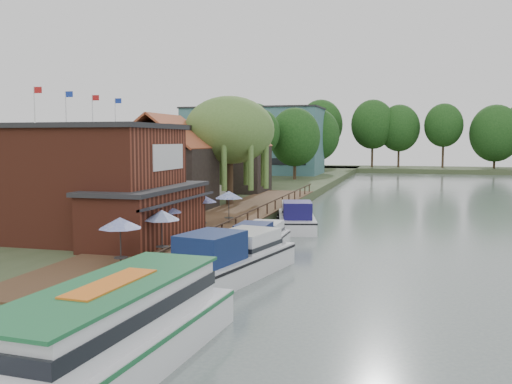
% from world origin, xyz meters
% --- Properties ---
extents(ground, '(260.00, 260.00, 0.00)m').
position_xyz_m(ground, '(0.00, 0.00, 0.00)').
color(ground, '#525F5E').
rests_on(ground, ground).
extents(land_bank, '(50.00, 140.00, 1.00)m').
position_xyz_m(land_bank, '(-30.00, 35.00, 0.50)').
color(land_bank, '#384728').
rests_on(land_bank, ground).
extents(quay_deck, '(6.00, 50.00, 0.10)m').
position_xyz_m(quay_deck, '(-8.00, 10.00, 1.05)').
color(quay_deck, '#47301E').
rests_on(quay_deck, land_bank).
extents(quay_rail, '(0.20, 49.00, 1.00)m').
position_xyz_m(quay_rail, '(-5.30, 10.50, 1.50)').
color(quay_rail, black).
rests_on(quay_rail, land_bank).
extents(pub, '(20.00, 11.00, 7.30)m').
position_xyz_m(pub, '(-14.00, -1.00, 4.65)').
color(pub, maroon).
rests_on(pub, land_bank).
extents(hotel_block, '(25.40, 12.40, 12.30)m').
position_xyz_m(hotel_block, '(-22.00, 70.00, 7.15)').
color(hotel_block, '#38666B').
rests_on(hotel_block, land_bank).
extents(cottage_a, '(8.60, 7.60, 8.50)m').
position_xyz_m(cottage_a, '(-15.00, 14.00, 5.25)').
color(cottage_a, black).
rests_on(cottage_a, land_bank).
extents(cottage_b, '(9.60, 8.60, 8.50)m').
position_xyz_m(cottage_b, '(-18.00, 24.00, 5.25)').
color(cottage_b, beige).
rests_on(cottage_b, land_bank).
extents(cottage_c, '(7.60, 7.60, 8.50)m').
position_xyz_m(cottage_c, '(-14.00, 33.00, 5.25)').
color(cottage_c, black).
rests_on(cottage_c, land_bank).
extents(willow, '(8.60, 8.60, 10.43)m').
position_xyz_m(willow, '(-10.50, 19.00, 6.21)').
color(willow, '#476B2D').
rests_on(willow, land_bank).
extents(umbrella_0, '(2.14, 2.14, 2.38)m').
position_xyz_m(umbrella_0, '(-7.59, -7.94, 2.29)').
color(umbrella_0, '#1B3098').
rests_on(umbrella_0, quay_deck).
extents(umbrella_1, '(2.01, 2.01, 2.38)m').
position_xyz_m(umbrella_1, '(-6.83, -4.72, 2.29)').
color(umbrella_1, navy).
rests_on(umbrella_1, quay_deck).
extents(umbrella_2, '(2.10, 2.10, 2.38)m').
position_xyz_m(umbrella_2, '(-7.99, -1.70, 2.29)').
color(umbrella_2, navy).
rests_on(umbrella_2, quay_deck).
extents(umbrella_3, '(2.16, 2.16, 2.38)m').
position_xyz_m(umbrella_3, '(-7.87, 4.32, 2.29)').
color(umbrella_3, navy).
rests_on(umbrella_3, quay_deck).
extents(umbrella_4, '(2.12, 2.12, 2.38)m').
position_xyz_m(umbrella_4, '(-6.83, 7.25, 2.29)').
color(umbrella_4, '#1C399A').
rests_on(umbrella_4, quay_deck).
extents(cruiser_0, '(5.76, 11.38, 2.68)m').
position_xyz_m(cruiser_0, '(-2.88, -4.65, 1.34)').
color(cruiser_0, silver).
rests_on(cruiser_0, ground).
extents(cruiser_1, '(2.93, 8.93, 2.12)m').
position_xyz_m(cruiser_1, '(-3.11, 2.22, 1.06)').
color(cruiser_1, white).
rests_on(cruiser_1, ground).
extents(cruiser_2, '(5.39, 10.43, 2.42)m').
position_xyz_m(cruiser_2, '(-2.77, 12.83, 1.21)').
color(cruiser_2, silver).
rests_on(cruiser_2, ground).
extents(tour_boat, '(4.60, 13.55, 2.91)m').
position_xyz_m(tour_boat, '(-2.81, -18.13, 1.45)').
color(tour_boat, silver).
rests_on(tour_boat, ground).
extents(swan, '(0.44, 0.44, 0.44)m').
position_xyz_m(swan, '(-3.14, -10.44, 0.22)').
color(swan, white).
rests_on(swan, ground).
extents(bank_tree_0, '(7.19, 7.19, 10.82)m').
position_xyz_m(bank_tree_0, '(-15.61, 41.05, 6.41)').
color(bank_tree_0, '#143811').
rests_on(bank_tree_0, land_bank).
extents(bank_tree_1, '(6.18, 6.18, 10.95)m').
position_xyz_m(bank_tree_1, '(-15.72, 50.34, 6.47)').
color(bank_tree_1, '#143811').
rests_on(bank_tree_1, land_bank).
extents(bank_tree_2, '(8.09, 8.09, 11.37)m').
position_xyz_m(bank_tree_2, '(-11.44, 56.16, 6.68)').
color(bank_tree_2, '#143811').
rests_on(bank_tree_2, land_bank).
extents(bank_tree_3, '(8.74, 8.74, 12.28)m').
position_xyz_m(bank_tree_3, '(-11.17, 77.29, 7.14)').
color(bank_tree_3, '#143811').
rests_on(bank_tree_3, land_bank).
extents(bank_tree_4, '(8.65, 8.65, 13.20)m').
position_xyz_m(bank_tree_4, '(-18.85, 86.74, 7.60)').
color(bank_tree_4, '#143811').
rests_on(bank_tree_4, land_bank).
extents(bank_tree_5, '(7.87, 7.87, 13.32)m').
position_xyz_m(bank_tree_5, '(-16.99, 95.39, 7.66)').
color(bank_tree_5, '#143811').
rests_on(bank_tree_5, land_bank).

